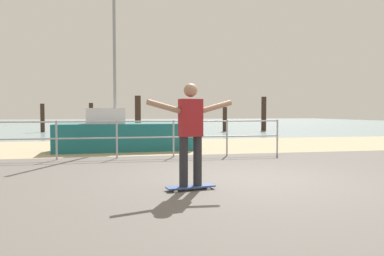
{
  "coord_description": "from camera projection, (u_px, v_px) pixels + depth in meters",
  "views": [
    {
      "loc": [
        -2.19,
        -6.29,
        1.27
      ],
      "look_at": [
        -0.55,
        2.0,
        0.9
      ],
      "focal_mm": 33.58,
      "sensor_mm": 36.0,
      "label": 1
    }
  ],
  "objects": [
    {
      "name": "ground_plane",
      "position": [
        263.0,
        193.0,
        5.67
      ],
      "size": [
        24.0,
        10.0,
        0.04
      ],
      "primitive_type": "cube",
      "color": "#605B56",
      "rests_on": "ground"
    },
    {
      "name": "beach_strip",
      "position": [
        181.0,
        146.0,
        13.51
      ],
      "size": [
        24.0,
        6.0,
        0.04
      ],
      "primitive_type": "cube",
      "color": "tan",
      "rests_on": "ground"
    },
    {
      "name": "sea_surface",
      "position": [
        141.0,
        123.0,
        40.95
      ],
      "size": [
        72.0,
        50.0,
        0.04
      ],
      "primitive_type": "cube",
      "color": "#849EA3",
      "rests_on": "ground"
    },
    {
      "name": "railing_fence",
      "position": [
        87.0,
        134.0,
        9.55
      ],
      "size": [
        10.9,
        0.05,
        1.05
      ],
      "color": "#9EA0A5",
      "rests_on": "ground"
    },
    {
      "name": "sailboat",
      "position": [
        129.0,
        135.0,
        11.8
      ],
      "size": [
        5.0,
        1.64,
        5.38
      ],
      "color": "#19666B",
      "rests_on": "ground"
    },
    {
      "name": "skateboard",
      "position": [
        191.0,
        187.0,
        5.79
      ],
      "size": [
        0.82,
        0.33,
        0.08
      ],
      "color": "#334C8C",
      "rests_on": "ground"
    },
    {
      "name": "skateboarder",
      "position": [
        191.0,
        128.0,
        5.74
      ],
      "size": [
        1.44,
        0.34,
        1.65
      ],
      "color": "#26262B",
      "rests_on": "skateboard"
    },
    {
      "name": "groyne_post_0",
      "position": [
        43.0,
        118.0,
        22.42
      ],
      "size": [
        0.26,
        0.26,
        1.81
      ],
      "primitive_type": "cylinder",
      "color": "#332319",
      "rests_on": "ground"
    },
    {
      "name": "groyne_post_1",
      "position": [
        91.0,
        117.0,
        23.78
      ],
      "size": [
        0.28,
        0.28,
        1.88
      ],
      "primitive_type": "cylinder",
      "color": "#332319",
      "rests_on": "ground"
    },
    {
      "name": "groyne_post_2",
      "position": [
        138.0,
        115.0,
        20.05
      ],
      "size": [
        0.33,
        0.33,
        2.19
      ],
      "primitive_type": "cylinder",
      "color": "#332319",
      "rests_on": "ground"
    },
    {
      "name": "groyne_post_3",
      "position": [
        191.0,
        122.0,
        19.71
      ],
      "size": [
        0.3,
        0.3,
        1.44
      ],
      "primitive_type": "cylinder",
      "color": "#332319",
      "rests_on": "ground"
    },
    {
      "name": "groyne_post_4",
      "position": [
        225.0,
        119.0,
        23.49
      ],
      "size": [
        0.29,
        0.29,
        1.61
      ],
      "primitive_type": "cylinder",
      "color": "#332319",
      "rests_on": "ground"
    },
    {
      "name": "groyne_post_5",
      "position": [
        264.0,
        114.0,
        24.43
      ],
      "size": [
        0.33,
        0.33,
        2.32
      ],
      "primitive_type": "cylinder",
      "color": "#332319",
      "rests_on": "ground"
    }
  ]
}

